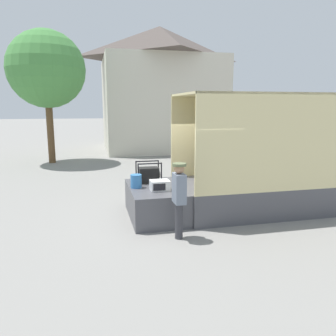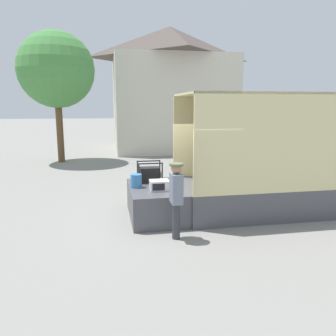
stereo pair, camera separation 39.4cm
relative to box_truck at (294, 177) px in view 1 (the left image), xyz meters
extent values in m
plane|color=gray|center=(-3.55, 0.00, -0.92)|extent=(160.00, 160.00, 0.00)
cube|color=#4C4C51|center=(-1.45, 0.00, -0.49)|extent=(4.18, 2.47, 0.85)
cube|color=beige|center=(-1.45, 1.20, 1.20)|extent=(4.18, 0.06, 2.53)
cube|color=beige|center=(-1.45, -1.20, 1.20)|extent=(4.18, 0.06, 2.53)
cube|color=beige|center=(0.61, 0.00, 1.20)|extent=(0.06, 2.47, 2.53)
cube|color=beige|center=(-1.45, 0.00, 2.43)|extent=(4.18, 2.47, 0.06)
cylinder|color=orange|center=(-1.85, 0.09, 0.12)|extent=(0.30, 0.30, 0.37)
cube|color=olive|center=(-1.88, 0.09, 0.08)|extent=(0.44, 0.32, 0.29)
cube|color=olive|center=(-0.42, 0.09, 0.06)|extent=(0.44, 0.32, 0.26)
cube|color=#4C4C51|center=(-4.28, 0.00, -0.49)|extent=(1.46, 2.34, 0.85)
cube|color=white|center=(-4.25, -0.39, 0.06)|extent=(0.50, 0.40, 0.27)
cube|color=black|center=(-4.30, -0.60, 0.06)|extent=(0.32, 0.01, 0.18)
cube|color=black|center=(-4.38, 0.57, 0.15)|extent=(0.56, 0.38, 0.44)
cylinder|color=slate|center=(-4.15, 0.57, 0.17)|extent=(0.21, 0.21, 0.21)
cylinder|color=black|center=(-4.71, 0.34, 0.24)|extent=(0.04, 0.04, 0.61)
cylinder|color=black|center=(-4.04, 0.34, 0.24)|extent=(0.04, 0.04, 0.61)
cylinder|color=black|center=(-4.71, 0.79, 0.24)|extent=(0.04, 0.04, 0.61)
cylinder|color=black|center=(-4.04, 0.79, 0.24)|extent=(0.04, 0.04, 0.61)
cylinder|color=black|center=(-4.38, 0.34, 0.52)|extent=(0.67, 0.04, 0.04)
cylinder|color=black|center=(-4.38, 0.79, 0.52)|extent=(0.67, 0.04, 0.04)
cylinder|color=#3370B2|center=(-4.82, 0.02, 0.11)|extent=(0.30, 0.30, 0.36)
cylinder|color=#38383D|center=(-4.06, -1.65, -0.49)|extent=(0.18, 0.18, 0.86)
cube|color=slate|center=(-4.06, -1.65, 0.28)|extent=(0.24, 0.44, 0.68)
sphere|color=tan|center=(-4.06, -1.65, 0.74)|extent=(0.24, 0.24, 0.24)
cylinder|color=#606B47|center=(-4.06, -1.65, 0.83)|extent=(0.32, 0.32, 0.06)
cube|color=beige|center=(-1.02, 15.02, 2.24)|extent=(7.89, 7.59, 6.31)
pyramid|color=#514742|center=(-1.02, 15.02, 6.50)|extent=(8.28, 7.97, 2.21)
cylinder|color=brown|center=(-8.09, 10.07, 0.65)|extent=(0.36, 0.36, 3.14)
sphere|color=#478942|center=(-8.09, 10.07, 4.02)|extent=(4.00, 4.00, 4.00)
camera|label=1|loc=(-5.94, -8.61, 2.10)|focal=35.00mm
camera|label=2|loc=(-5.56, -8.69, 2.10)|focal=35.00mm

